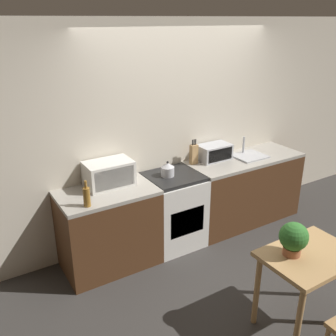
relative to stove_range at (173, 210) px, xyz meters
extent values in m
plane|color=#33302D|center=(0.28, -0.88, -0.45)|extent=(16.00, 16.00, 0.00)
cube|color=beige|center=(0.28, 0.34, 0.85)|extent=(10.00, 0.06, 2.60)
cube|color=#4C2D19|center=(-0.83, 0.00, -0.02)|extent=(1.03, 0.62, 0.86)
cube|color=#9E998E|center=(-0.83, 0.00, 0.43)|extent=(1.03, 0.62, 0.04)
cube|color=#4C2D19|center=(1.11, 0.00, -0.02)|extent=(1.58, 0.62, 0.86)
cube|color=#9E998E|center=(1.11, 0.00, 0.43)|extent=(1.58, 0.62, 0.04)
cube|color=silver|center=(0.00, 0.00, -0.02)|extent=(0.63, 0.62, 0.86)
cube|color=black|center=(0.00, 0.00, 0.43)|extent=(0.60, 0.57, 0.04)
cube|color=black|center=(0.00, -0.30, -0.02)|extent=(0.45, 0.02, 0.32)
cylinder|color=#B7B7BC|center=(-0.07, 0.02, 0.51)|extent=(0.15, 0.15, 0.11)
cone|color=#B7B7BC|center=(-0.07, 0.02, 0.59)|extent=(0.14, 0.14, 0.05)
sphere|color=black|center=(-0.07, 0.02, 0.62)|extent=(0.03, 0.03, 0.03)
cube|color=silver|center=(-0.74, 0.13, 0.59)|extent=(0.50, 0.32, 0.27)
cube|color=black|center=(-0.74, -0.03, 0.59)|extent=(0.44, 0.01, 0.22)
cylinder|color=olive|center=(-1.11, -0.21, 0.55)|extent=(0.07, 0.07, 0.19)
cylinder|color=olive|center=(-1.11, -0.21, 0.68)|extent=(0.03, 0.03, 0.07)
cube|color=tan|center=(0.41, 0.18, 0.57)|extent=(0.09, 0.06, 0.24)
cylinder|color=black|center=(0.39, 0.18, 0.73)|extent=(0.01, 0.01, 0.07)
cylinder|color=black|center=(0.41, 0.18, 0.73)|extent=(0.01, 0.01, 0.07)
cylinder|color=black|center=(0.43, 0.18, 0.73)|extent=(0.01, 0.01, 0.07)
cube|color=#ADAFB5|center=(0.71, 0.16, 0.55)|extent=(0.42, 0.26, 0.20)
cube|color=black|center=(0.71, 0.04, 0.55)|extent=(0.37, 0.01, 0.16)
cube|color=#ADAFB5|center=(1.18, 0.00, 0.46)|extent=(0.40, 0.35, 0.02)
cylinder|color=#ADAFB5|center=(1.18, 0.13, 0.58)|extent=(0.03, 0.03, 0.22)
cube|color=tan|center=(0.27, -1.73, 0.28)|extent=(0.80, 0.58, 0.04)
cylinder|color=tan|center=(-0.07, -1.95, -0.09)|extent=(0.05, 0.05, 0.71)
cylinder|color=tan|center=(-0.07, -1.50, -0.09)|extent=(0.05, 0.05, 0.71)
cylinder|color=tan|center=(0.61, -1.50, -0.09)|extent=(0.05, 0.05, 0.71)
cylinder|color=#9E5B3D|center=(0.12, -1.65, 0.34)|extent=(0.15, 0.15, 0.07)
sphere|color=#2D6B28|center=(0.12, -1.65, 0.47)|extent=(0.24, 0.24, 0.24)
camera|label=1|loc=(-2.13, -3.35, 2.13)|focal=40.00mm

